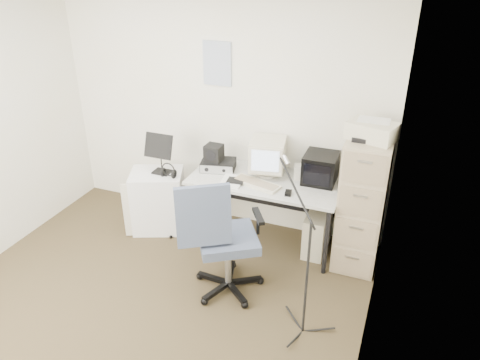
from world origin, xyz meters
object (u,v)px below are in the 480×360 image
(filing_cabinet, at_px, (363,203))
(office_chair, at_px, (228,237))
(side_cart, at_px, (158,201))
(desk, at_px, (265,211))

(filing_cabinet, xyz_separation_m, office_chair, (-1.01, -0.87, -0.09))
(filing_cabinet, distance_m, side_cart, 2.15)
(filing_cabinet, bearing_deg, side_cart, -175.01)
(desk, distance_m, office_chair, 0.86)
(desk, bearing_deg, filing_cabinet, 1.81)
(desk, distance_m, side_cart, 1.17)
(office_chair, relative_size, side_cart, 1.67)
(filing_cabinet, distance_m, desk, 0.99)
(side_cart, bearing_deg, desk, -14.78)
(filing_cabinet, relative_size, desk, 0.87)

